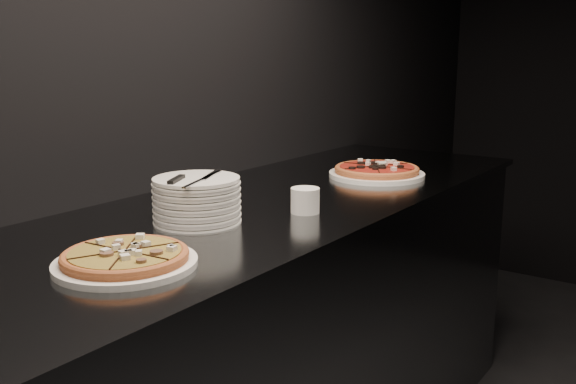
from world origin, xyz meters
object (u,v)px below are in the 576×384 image
Objects in this scene: counter at (258,352)px; pizza_mushroom at (125,258)px; pizza_tomato at (377,171)px; plate_stack at (197,200)px; cutlery at (194,178)px; ramekin at (305,200)px.

counter is 8.35× the size of pizza_mushroom.
pizza_mushroom is at bearing -88.67° from pizza_tomato.
plate_stack reaches higher than pizza_tomato.
pizza_mushroom is at bearing -70.44° from plate_stack.
ramekin is at bearing 32.35° from cutlery.
ramekin is at bearing 54.16° from plate_stack.
plate_stack is 2.84× the size of ramekin.
pizza_mushroom is 3.74× the size of ramekin.
pizza_mushroom is 0.36m from cutlery.
ramekin is (0.17, -0.00, 0.50)m from counter.
pizza_mushroom reaches higher than counter.
pizza_mushroom is 1.24× the size of cutlery.
plate_stack is (-0.12, 0.34, 0.04)m from pizza_mushroom.
plate_stack is 0.30m from ramekin.
cutlery is at bearing -89.19° from counter.
cutlery is 3.01× the size of ramekin.
pizza_tomato is at bearing 91.33° from pizza_mushroom.
pizza_mushroom is 1.32× the size of plate_stack.
pizza_tomato is (0.09, 0.57, 0.48)m from counter.
ramekin is at bearing -82.15° from pizza_tomato.
counter is at bearing 179.38° from ramekin.
cutlery reaches higher than ramekin.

